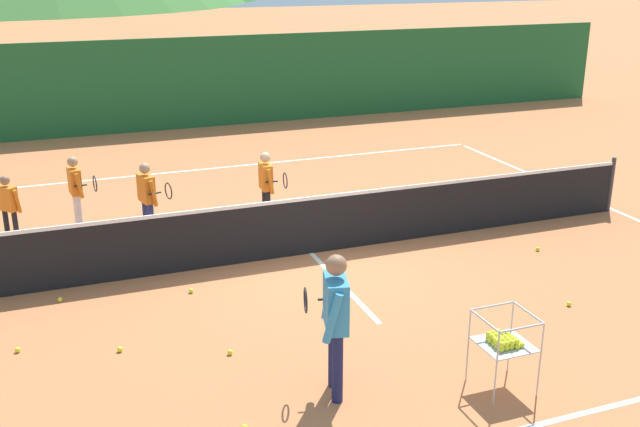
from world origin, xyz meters
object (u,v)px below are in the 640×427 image
Objects in this scene: student_2 at (148,194)px; tennis_ball_4 at (60,299)px; tennis_ball_9 at (245,427)px; student_3 at (267,181)px; tennis_ball_3 at (120,349)px; tennis_ball_11 at (538,249)px; tennis_ball_0 at (230,352)px; tennis_ball_5 at (18,350)px; tennis_ball_7 at (191,291)px; ball_cart at (504,341)px; instructor at (335,312)px; student_1 at (76,186)px; tennis_ball_2 at (569,304)px; tennis_net at (311,225)px; student_0 at (8,203)px.

student_2 is 19.71× the size of tennis_ball_4.
student_3 is at bearing 70.89° from tennis_ball_9.
tennis_ball_4 is at bearing -150.82° from student_3.
tennis_ball_3 is at bearing 115.70° from tennis_ball_9.
tennis_ball_11 is at bearing -36.81° from student_3.
tennis_ball_0 is 1.36m from tennis_ball_3.
tennis_ball_5 and tennis_ball_7 have the same top height.
ball_cart is at bearing -31.01° from tennis_ball_3.
student_2 reaches higher than tennis_ball_7.
student_2 reaches higher than tennis_ball_4.
instructor is 24.37× the size of tennis_ball_7.
student_1 is 4.81m from tennis_ball_3.
tennis_ball_0 is at bearing -21.99° from tennis_ball_5.
ball_cart is at bearing -145.43° from tennis_ball_2.
student_2 is at bearing 179.51° from student_3.
tennis_net is 178.26× the size of tennis_ball_7.
tennis_ball_0 is (-1.80, -4.34, -0.77)m from student_3.
tennis_ball_4 is (-6.61, 2.65, 0.00)m from tennis_ball_2.
tennis_ball_11 is at bearing 7.96° from tennis_ball_3.
tennis_ball_3 is (-1.25, 0.55, 0.00)m from tennis_ball_0.
student_3 is (0.92, 5.57, -0.19)m from instructor.
student_2 reaches higher than tennis_ball_9.
tennis_ball_2 and tennis_ball_4 have the same top height.
tennis_ball_7 is 5.69m from tennis_ball_11.
tennis_net is 3.45m from tennis_ball_0.
tennis_net is at bearing 73.50° from instructor.
tennis_ball_2 is (4.73, -0.37, 0.00)m from tennis_ball_0.
student_1 is at bearing 137.28° from tennis_ball_2.
student_2 reaches higher than student_0.
ball_cart is at bearing -17.71° from instructor.
tennis_ball_11 is (8.01, 0.53, 0.00)m from tennis_ball_5.
tennis_ball_0 and tennis_ball_4 have the same top height.
student_0 is at bearing 91.19° from tennis_ball_5.
tennis_ball_0 is 1.00× the size of tennis_ball_9.
student_2 is 19.71× the size of tennis_ball_0.
tennis_ball_5 is at bearing -88.81° from student_0.
student_1 reaches higher than tennis_ball_2.
student_0 reaches higher than tennis_ball_0.
tennis_ball_2 is (5.03, -4.72, -0.77)m from student_2.
instructor is 5.53m from tennis_ball_11.
tennis_ball_2 and tennis_ball_5 have the same top height.
tennis_net is 178.26× the size of tennis_ball_2.
ball_cart is 13.22× the size of tennis_ball_0.
tennis_ball_11 is at bearing -19.18° from tennis_net.
tennis_ball_9 is (1.15, -6.84, -0.76)m from student_1.
tennis_ball_5 is at bearing 169.36° from tennis_ball_2.
tennis_ball_5 is 1.00× the size of tennis_ball_9.
ball_cart is 13.22× the size of tennis_ball_9.
tennis_ball_3 is at bearing 156.28° from tennis_ball_0.
tennis_ball_4 and tennis_ball_7 have the same top height.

